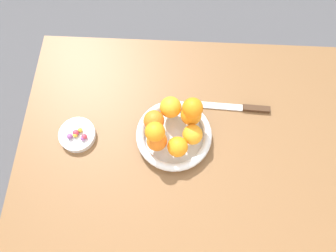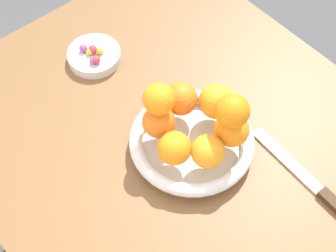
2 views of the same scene
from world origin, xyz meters
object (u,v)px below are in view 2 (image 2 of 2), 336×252
(fruit_bowl, at_px, (194,140))
(orange_5, at_px, (181,99))
(orange_1, at_px, (174,148))
(orange_3, at_px, (232,129))
(orange_6, at_px, (232,111))
(candy_ball_2, at_px, (83,48))
(orange_2, at_px, (209,152))
(orange_4, at_px, (216,101))
(candy_ball_1, at_px, (93,50))
(candy_ball_4, at_px, (93,61))
(orange_0, at_px, (159,122))
(knife, at_px, (314,185))
(dining_table, at_px, (208,189))
(candy_ball_3, at_px, (90,52))
(candy_ball_5, at_px, (96,60))
(candy_dish, at_px, (94,56))
(candy_ball_0, at_px, (99,52))

(fruit_bowl, distance_m, orange_5, 0.08)
(orange_1, distance_m, orange_3, 0.11)
(orange_6, xyz_separation_m, candy_ball_2, (0.37, 0.06, -0.11))
(orange_2, xyz_separation_m, orange_4, (0.07, -0.09, 0.00))
(candy_ball_1, distance_m, candy_ball_4, 0.03)
(orange_1, distance_m, orange_6, 0.12)
(orange_0, xyz_separation_m, orange_6, (-0.10, -0.08, 0.07))
(candy_ball_2, bearing_deg, knife, -165.38)
(dining_table, distance_m, candy_ball_3, 0.38)
(orange_0, relative_size, orange_6, 1.01)
(orange_6, xyz_separation_m, candy_ball_5, (0.33, 0.06, -0.11))
(candy_ball_1, xyz_separation_m, candy_ball_4, (-0.02, 0.02, -0.00))
(candy_dish, height_order, orange_6, orange_6)
(fruit_bowl, height_order, knife, fruit_bowl)
(dining_table, distance_m, orange_3, 0.17)
(orange_4, bearing_deg, candy_dish, 15.45)
(orange_2, bearing_deg, fruit_bowl, -18.22)
(orange_2, relative_size, orange_5, 0.96)
(orange_4, bearing_deg, candy_ball_5, 19.47)
(candy_ball_3, bearing_deg, candy_ball_0, -129.88)
(candy_ball_2, xyz_separation_m, candy_ball_4, (-0.04, 0.00, -0.00))
(candy_ball_1, distance_m, candy_ball_3, 0.01)
(candy_ball_0, relative_size, candy_ball_2, 0.88)
(candy_ball_2, distance_m, candy_ball_5, 0.05)
(candy_ball_3, bearing_deg, orange_2, -179.48)
(fruit_bowl, xyz_separation_m, candy_ball_1, (0.31, 0.01, 0.01))
(orange_1, xyz_separation_m, knife, (-0.19, -0.17, -0.07))
(candy_ball_0, bearing_deg, candy_dish, 27.78)
(fruit_bowl, bearing_deg, orange_0, 41.78)
(orange_6, relative_size, candy_ball_0, 3.99)
(orange_6, bearing_deg, knife, -154.72)
(orange_6, bearing_deg, candy_ball_2, 9.76)
(orange_4, bearing_deg, dining_table, 134.14)
(candy_ball_5, bearing_deg, dining_table, -176.31)
(orange_6, xyz_separation_m, knife, (-0.16, -0.07, -0.13))
(orange_2, distance_m, candy_ball_0, 0.36)
(candy_ball_0, height_order, knife, candy_ball_0)
(dining_table, distance_m, orange_6, 0.23)
(dining_table, bearing_deg, candy_ball_2, 3.40)
(orange_3, distance_m, candy_ball_3, 0.37)
(candy_ball_1, bearing_deg, candy_ball_5, 158.03)
(candy_ball_2, distance_m, candy_ball_3, 0.02)
(orange_1, height_order, orange_3, orange_3)
(orange_1, height_order, candy_ball_3, orange_1)
(orange_0, distance_m, orange_4, 0.12)
(fruit_bowl, xyz_separation_m, knife, (-0.21, -0.11, -0.02))
(candy_ball_4, distance_m, knife, 0.51)
(candy_dish, xyz_separation_m, candy_ball_2, (0.02, 0.01, 0.02))
(orange_1, bearing_deg, candy_ball_0, -9.63)
(orange_2, bearing_deg, orange_6, -81.86)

